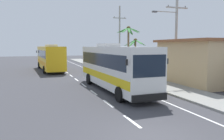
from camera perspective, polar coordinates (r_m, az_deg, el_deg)
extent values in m
plane|color=#3A3A3F|center=(9.75, 10.25, -16.33)|extent=(160.00, 160.00, 0.00)
cube|color=gray|center=(21.41, 12.79, -3.84)|extent=(3.20, 90.00, 0.14)
cube|color=white|center=(11.44, 5.06, -12.80)|extent=(0.16, 2.00, 0.01)
cube|color=white|center=(14.72, -0.96, -8.47)|extent=(0.16, 2.00, 0.01)
cube|color=white|center=(18.15, -4.68, -5.70)|extent=(0.16, 2.00, 0.01)
cube|color=white|center=(21.66, -7.18, -3.80)|extent=(0.16, 2.00, 0.01)
cube|color=white|center=(25.22, -8.97, -2.43)|extent=(0.16, 2.00, 0.01)
cube|color=white|center=(28.80, -10.32, -1.40)|extent=(0.16, 2.00, 0.01)
cube|color=white|center=(32.41, -11.37, -0.59)|extent=(0.16, 2.00, 0.01)
cube|color=white|center=(36.03, -12.20, 0.05)|extent=(0.16, 2.00, 0.01)
cube|color=white|center=(39.65, -12.89, 0.57)|extent=(0.16, 2.00, 0.01)
cube|color=white|center=(43.29, -13.45, 1.01)|extent=(0.16, 2.00, 0.01)
cube|color=white|center=(46.93, -13.93, 1.38)|extent=(0.16, 2.00, 0.01)
cube|color=white|center=(50.58, -14.35, 1.70)|extent=(0.16, 2.00, 0.01)
cube|color=white|center=(54.23, -14.70, 1.97)|extent=(0.16, 2.00, 0.01)
cube|color=white|center=(57.88, -15.01, 2.21)|extent=(0.16, 2.00, 0.01)
cube|color=white|center=(24.53, 0.40, -2.59)|extent=(0.14, 70.00, 0.01)
cube|color=#B2B2AD|center=(26.65, 15.17, 0.60)|extent=(0.24, 60.00, 2.51)
cube|color=silver|center=(18.93, 0.49, 0.98)|extent=(2.82, 11.68, 3.26)
cube|color=#192333|center=(19.08, 0.27, 2.73)|extent=(2.82, 10.76, 1.04)
cube|color=#192333|center=(13.72, 9.46, 1.00)|extent=(2.27, 0.17, 1.37)
cube|color=yellow|center=(19.01, 0.49, -1.22)|extent=(2.85, 11.45, 0.59)
cube|color=black|center=(13.94, 9.51, -6.90)|extent=(2.42, 0.23, 0.44)
cube|color=#B7B7B7|center=(20.21, -1.04, 6.32)|extent=(1.43, 2.60, 0.28)
cube|color=black|center=(14.65, 13.81, 2.18)|extent=(0.12, 0.08, 0.36)
cube|color=black|center=(13.23, 3.75, 1.94)|extent=(0.12, 0.08, 0.36)
cylinder|color=black|center=(16.07, 9.94, -5.43)|extent=(0.35, 1.05, 1.04)
cylinder|color=black|center=(14.98, 1.98, -6.19)|extent=(0.35, 1.05, 1.04)
cylinder|color=black|center=(22.76, 0.05, -1.96)|extent=(0.35, 1.05, 1.04)
cylinder|color=black|center=(22.01, -5.81, -2.27)|extent=(0.35, 1.05, 1.04)
cube|color=gold|center=(35.40, -15.40, 3.12)|extent=(3.28, 12.38, 3.24)
cube|color=#192333|center=(35.18, -15.38, 4.03)|extent=(3.26, 11.40, 1.04)
cube|color=#192333|center=(41.42, -16.51, 4.16)|extent=(2.39, 0.23, 1.36)
cube|color=orange|center=(35.44, -15.37, 1.94)|extent=(3.30, 12.13, 0.58)
cube|color=black|center=(41.60, -16.45, 1.54)|extent=(2.55, 0.30, 0.44)
cube|color=#B7B7B7|center=(33.84, -15.14, 5.98)|extent=(1.58, 2.77, 0.28)
cube|color=black|center=(41.06, -18.54, 4.42)|extent=(0.12, 0.09, 0.36)
cube|color=black|center=(41.39, -14.45, 4.55)|extent=(0.12, 0.09, 0.36)
cylinder|color=black|center=(39.61, -17.97, 1.17)|extent=(0.38, 1.06, 1.04)
cylinder|color=black|center=(39.90, -14.33, 1.32)|extent=(0.38, 1.06, 1.04)
cylinder|color=black|center=(31.72, -16.74, 0.06)|extent=(0.38, 1.06, 1.04)
cylinder|color=black|center=(32.08, -12.22, 0.25)|extent=(0.38, 1.06, 1.04)
cylinder|color=black|center=(27.40, -0.68, -1.05)|extent=(0.13, 0.60, 0.60)
cylinder|color=black|center=(28.66, -1.70, -0.74)|extent=(0.15, 0.61, 0.60)
cube|color=#1E7F38|center=(27.96, -1.16, -0.46)|extent=(0.30, 1.11, 0.36)
cube|color=black|center=(28.21, -1.39, 0.01)|extent=(0.27, 0.61, 0.12)
cylinder|color=gray|center=(27.48, -0.77, -0.40)|extent=(0.08, 0.32, 0.67)
cylinder|color=black|center=(27.52, -0.85, 0.53)|extent=(0.56, 0.07, 0.04)
sphere|color=#EAEACC|center=(27.43, -0.76, 0.21)|extent=(0.14, 0.14, 0.14)
cylinder|color=black|center=(28.14, -1.35, 0.56)|extent=(0.32, 0.32, 0.56)
sphere|color=white|center=(28.10, -1.35, 1.40)|extent=(0.26, 0.26, 0.26)
cylinder|color=#9E9E99|center=(22.79, 15.89, 7.70)|extent=(0.24, 0.24, 8.87)
cube|color=#9E9E99|center=(23.06, 16.10, 14.92)|extent=(2.38, 0.12, 0.12)
cylinder|color=#4C4742|center=(22.55, 14.07, 15.49)|extent=(0.08, 0.08, 0.16)
cylinder|color=#4C4742|center=(23.64, 18.06, 14.93)|extent=(0.08, 0.08, 0.16)
cylinder|color=#9E9E99|center=(22.33, 13.48, 14.16)|extent=(2.41, 0.09, 0.09)
cube|color=#4C4C51|center=(21.70, 10.72, 14.30)|extent=(0.44, 0.24, 0.14)
cylinder|color=#9E9E99|center=(35.14, 1.94, 8.02)|extent=(0.24, 0.24, 9.79)
cube|color=#9E9E99|center=(35.38, 1.95, 13.01)|extent=(2.12, 0.12, 0.12)
cylinder|color=#4C4742|center=(35.10, 0.63, 13.26)|extent=(0.08, 0.08, 0.16)
cylinder|color=#4C4742|center=(35.71, 3.26, 13.13)|extent=(0.08, 0.08, 0.16)
cylinder|color=brown|center=(32.74, 4.15, 5.03)|extent=(0.28, 0.28, 6.23)
ellipsoid|color=#3D893D|center=(33.11, 5.65, 10.07)|extent=(1.82, 0.52, 0.72)
ellipsoid|color=#3D893D|center=(33.54, 4.70, 9.72)|extent=(1.43, 1.41, 1.07)
ellipsoid|color=#3D893D|center=(33.42, 3.07, 10.05)|extent=(1.05, 1.78, 0.73)
ellipsoid|color=#3D893D|center=(32.89, 2.69, 10.00)|extent=(1.71, 1.13, 0.86)
ellipsoid|color=#3D893D|center=(32.11, 3.38, 10.03)|extent=(1.63, 1.27, 0.92)
ellipsoid|color=#3D893D|center=(31.98, 4.33, 10.05)|extent=(0.88, 1.75, 0.91)
ellipsoid|color=#3D893D|center=(32.50, 5.55, 9.94)|extent=(1.44, 1.49, 0.95)
sphere|color=brown|center=(32.84, 4.19, 10.56)|extent=(0.56, 0.56, 0.56)
cylinder|color=brown|center=(35.25, 5.92, 3.74)|extent=(0.25, 0.25, 4.57)
ellipsoid|color=#3D893D|center=(35.64, 7.27, 6.85)|extent=(1.87, 0.40, 1.03)
ellipsoid|color=#3D893D|center=(36.13, 5.87, 6.86)|extent=(1.04, 1.87, 1.02)
ellipsoid|color=#3D893D|center=(35.41, 4.52, 6.85)|extent=(1.70, 1.38, 1.07)
ellipsoid|color=#3D893D|center=(34.47, 5.20, 6.82)|extent=(1.71, 1.32, 1.12)
ellipsoid|color=#3D893D|center=(34.43, 6.81, 7.05)|extent=(0.59, 1.97, 0.83)
sphere|color=brown|center=(35.24, 5.96, 7.54)|extent=(0.56, 0.56, 0.56)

